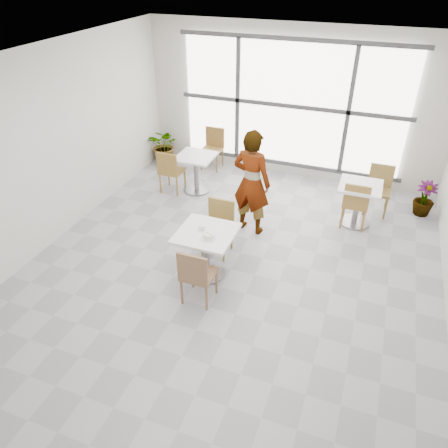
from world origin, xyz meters
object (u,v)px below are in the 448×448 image
(chair_near, at_px, (196,274))
(plant_left, at_px, (165,145))
(bg_chair_left_far, at_px, (213,145))
(bg_chair_right_far, at_px, (379,186))
(plant_right, at_px, (425,199))
(main_table, at_px, (207,245))
(person, at_px, (252,183))
(bg_table_right, at_px, (358,199))
(chair_far, at_px, (219,223))
(bg_chair_right_near, at_px, (356,202))
(coffee_cup, at_px, (202,228))
(bg_chair_left_near, at_px, (170,169))
(oatmeal_bowl, at_px, (209,235))
(bg_table_left, at_px, (196,168))

(chair_near, bearing_deg, plant_left, -57.67)
(bg_chair_left_far, distance_m, bg_chair_right_far, 3.56)
(bg_chair_right_far, distance_m, plant_right, 0.83)
(main_table, relative_size, person, 0.45)
(main_table, xyz_separation_m, bg_chair_left_far, (-1.30, 3.51, -0.02))
(bg_table_right, relative_size, plant_left, 0.95)
(chair_far, bearing_deg, chair_near, -82.57)
(bg_table_right, xyz_separation_m, bg_chair_left_far, (-3.19, 1.28, 0.01))
(bg_chair_left_far, height_order, bg_chair_right_near, same)
(chair_far, bearing_deg, coffee_cup, -92.32)
(bg_chair_left_far, bearing_deg, bg_chair_right_far, -11.16)
(bg_chair_left_near, bearing_deg, plant_right, -169.51)
(chair_far, relative_size, plant_left, 1.11)
(main_table, height_order, oatmeal_bowl, oatmeal_bowl)
(person, distance_m, bg_chair_right_near, 1.81)
(chair_near, bearing_deg, bg_chair_left_far, -71.13)
(bg_chair_right_far, bearing_deg, person, -144.00)
(bg_table_right, height_order, bg_chair_right_near, bg_chair_right_near)
(bg_table_left, height_order, bg_chair_right_far, bg_chair_right_far)
(chair_near, bearing_deg, oatmeal_bowl, -88.21)
(bg_chair_right_near, bearing_deg, chair_far, 36.47)
(main_table, height_order, chair_near, chair_near)
(bg_chair_left_far, bearing_deg, plant_right, -7.31)
(chair_near, relative_size, bg_table_right, 1.16)
(chair_far, relative_size, person, 0.49)
(oatmeal_bowl, xyz_separation_m, coffee_cup, (-0.17, 0.16, -0.01))
(chair_near, height_order, oatmeal_bowl, chair_near)
(chair_near, bearing_deg, coffee_cup, -73.77)
(coffee_cup, relative_size, plant_left, 0.20)
(bg_chair_right_near, bearing_deg, bg_chair_left_near, -0.61)
(bg_chair_right_far, bearing_deg, chair_far, -135.97)
(bg_table_right, bearing_deg, bg_chair_left_near, -177.98)
(oatmeal_bowl, bearing_deg, bg_table_right, 52.46)
(oatmeal_bowl, xyz_separation_m, bg_table_left, (-1.29, 2.47, -0.31))
(plant_right, bearing_deg, bg_chair_left_near, -169.51)
(bg_chair_right_far, xyz_separation_m, plant_left, (-4.60, 0.54, -0.11))
(plant_left, bearing_deg, chair_near, -57.67)
(chair_far, relative_size, oatmeal_bowl, 4.14)
(bg_table_left, bearing_deg, bg_chair_right_far, 7.77)
(coffee_cup, xyz_separation_m, bg_chair_right_far, (2.28, 2.78, -0.28))
(person, bearing_deg, bg_chair_left_far, -44.45)
(oatmeal_bowl, distance_m, coffee_cup, 0.23)
(chair_near, relative_size, chair_far, 1.00)
(main_table, distance_m, person, 1.45)
(chair_near, distance_m, bg_chair_right_near, 3.19)
(chair_far, xyz_separation_m, bg_chair_left_near, (-1.58, 1.46, 0.00))
(coffee_cup, xyz_separation_m, plant_right, (3.08, 2.92, -0.46))
(coffee_cup, bearing_deg, plant_left, 124.96)
(main_table, distance_m, bg_chair_left_far, 3.74)
(chair_near, xyz_separation_m, oatmeal_bowl, (-0.02, 0.49, 0.29))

